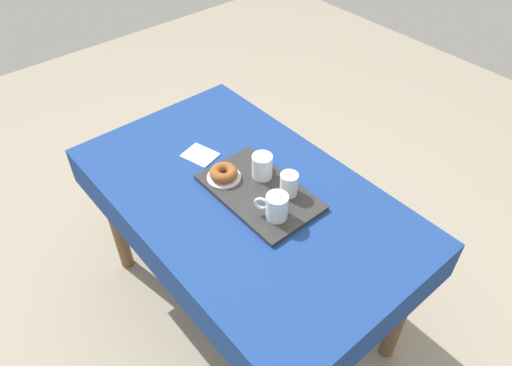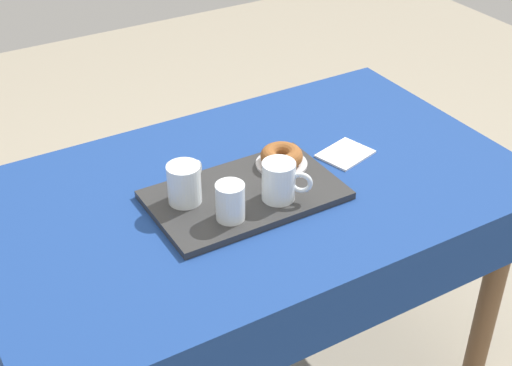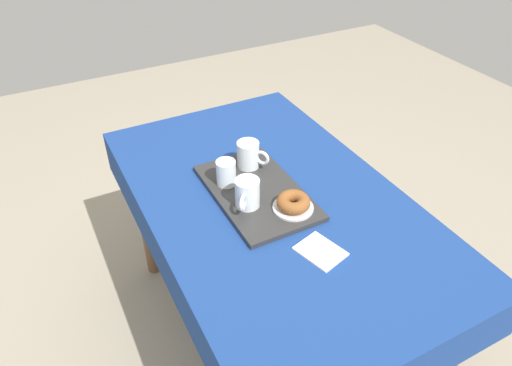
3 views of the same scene
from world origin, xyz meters
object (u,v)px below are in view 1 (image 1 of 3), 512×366
at_px(sugar_donut_left, 224,173).
at_px(paper_napkin, 200,155).
at_px(serving_tray, 259,192).
at_px(tea_mug_left, 262,166).
at_px(tea_mug_right, 275,208).
at_px(dining_table, 245,212).
at_px(water_glass_near, 289,185).
at_px(donut_plate_left, 224,177).

bearing_deg(sugar_donut_left, paper_napkin, 173.71).
distance_m(serving_tray, paper_napkin, 0.33).
xyz_separation_m(tea_mug_left, paper_napkin, (-0.27, -0.10, -0.06)).
distance_m(serving_tray, tea_mug_right, 0.16).
relative_size(dining_table, sugar_donut_left, 12.60).
xyz_separation_m(serving_tray, sugar_donut_left, (-0.14, -0.06, 0.04)).
xyz_separation_m(dining_table, paper_napkin, (-0.29, 0.00, 0.11)).
bearing_deg(serving_tray, sugar_donut_left, -157.44).
bearing_deg(sugar_donut_left, tea_mug_right, 2.86).
bearing_deg(water_glass_near, tea_mug_right, -63.86).
xyz_separation_m(dining_table, serving_tray, (0.04, 0.04, 0.11)).
height_order(dining_table, tea_mug_right, tea_mug_right).
distance_m(dining_table, water_glass_near, 0.23).
xyz_separation_m(sugar_donut_left, paper_napkin, (-0.19, 0.02, -0.04)).
relative_size(sugar_donut_left, paper_napkin, 0.82).
height_order(dining_table, water_glass_near, water_glass_near).
height_order(dining_table, donut_plate_left, donut_plate_left).
xyz_separation_m(tea_mug_left, donut_plate_left, (-0.08, -0.12, -0.04)).
height_order(tea_mug_left, donut_plate_left, tea_mug_left).
height_order(tea_mug_right, donut_plate_left, tea_mug_right).
height_order(serving_tray, tea_mug_left, tea_mug_left).
xyz_separation_m(water_glass_near, sugar_donut_left, (-0.22, -0.13, -0.01)).
distance_m(tea_mug_left, water_glass_near, 0.14).
distance_m(tea_mug_left, tea_mug_right, 0.23).
relative_size(dining_table, donut_plate_left, 10.32).
xyz_separation_m(tea_mug_right, paper_napkin, (-0.47, 0.01, -0.06)).
height_order(donut_plate_left, paper_napkin, donut_plate_left).
relative_size(tea_mug_right, paper_napkin, 0.84).
bearing_deg(donut_plate_left, dining_table, 10.98).
xyz_separation_m(serving_tray, tea_mug_right, (0.14, -0.04, 0.06)).
height_order(dining_table, tea_mug_left, tea_mug_left).
height_order(dining_table, serving_tray, serving_tray).
height_order(water_glass_near, paper_napkin, water_glass_near).
xyz_separation_m(serving_tray, water_glass_near, (0.08, 0.08, 0.05)).
bearing_deg(paper_napkin, donut_plate_left, -6.29).
height_order(sugar_donut_left, paper_napkin, sugar_donut_left).
height_order(tea_mug_right, water_glass_near, tea_mug_right).
relative_size(tea_mug_left, sugar_donut_left, 0.96).
bearing_deg(water_glass_near, paper_napkin, -164.71).
xyz_separation_m(tea_mug_left, tea_mug_right, (0.20, -0.11, 0.00)).
distance_m(dining_table, sugar_donut_left, 0.18).
xyz_separation_m(dining_table, tea_mug_left, (-0.02, 0.10, 0.17)).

